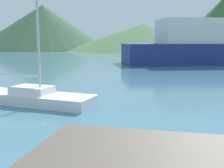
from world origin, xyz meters
The scene contains 4 objects.
sailboat_middle centered at (-3.51, 14.95, 0.40)m, with size 6.82×3.71×9.58m.
hill_central centered at (-31.32, 103.42, 7.98)m, with size 49.34×49.34×15.97m.
hill_east centered at (4.95, 97.23, 4.41)m, with size 53.91×53.91×8.81m.
hill_far_east centered at (30.15, 93.91, 8.57)m, with size 33.14×33.14×17.14m.
Camera 1 is at (1.57, 1.30, 3.16)m, focal length 45.00 mm.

